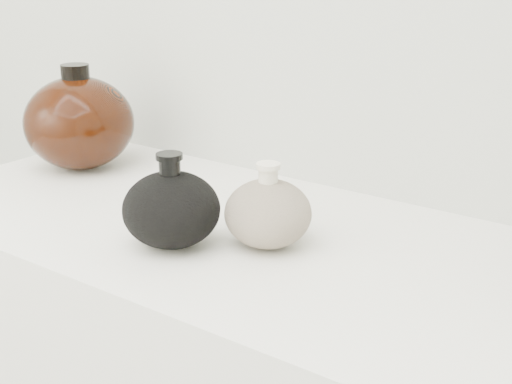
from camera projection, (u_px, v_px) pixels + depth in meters
The scene contains 3 objects.
black_gourd_vase at pixel (171, 209), 0.98m from camera, with size 0.14×0.14×0.13m.
cream_gourd_vase at pixel (268, 213), 0.98m from camera, with size 0.13×0.13×0.12m.
left_round_pot at pixel (79, 122), 1.31m from camera, with size 0.22×0.22×0.19m.
Camera 1 is at (0.55, 0.18, 1.30)m, focal length 50.00 mm.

